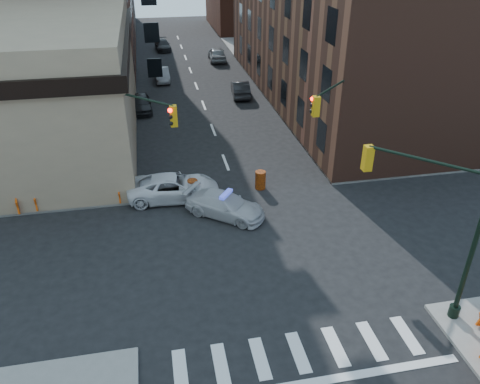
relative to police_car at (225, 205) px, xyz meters
name	(u,v)px	position (x,y,z in m)	size (l,w,h in m)	color
ground	(258,248)	(1.14, -3.34, -0.67)	(140.00, 140.00, 0.00)	black
sidewalk_ne	(385,62)	(24.14, 29.41, -0.59)	(34.00, 54.50, 0.15)	gray
commercial_row_ne	(345,18)	(14.14, 19.16, 6.33)	(14.00, 34.00, 14.00)	#4F2C1F
signal_pole_se	(449,217)	(7.17, -8.87, 3.95)	(5.40, 5.27, 8.00)	black
signal_pole_nw	(131,136)	(-4.71, 1.99, 3.67)	(3.58, 3.67, 8.00)	black
signal_pole_ne	(337,121)	(6.97, 2.01, 3.67)	(3.67, 3.58, 8.00)	black
tree_ne_near	(274,52)	(8.64, 22.66, 2.82)	(3.00, 3.00, 4.85)	black
tree_ne_far	(256,36)	(8.64, 30.66, 2.82)	(3.00, 3.00, 4.85)	black
police_car	(225,205)	(0.00, 0.00, 0.00)	(1.86, 4.58, 1.33)	#B9B9BE
pickup	(173,187)	(-2.68, 2.46, 0.08)	(2.47, 5.35, 1.49)	white
parked_car_wnear	(141,103)	(-4.36, 18.18, 0.05)	(1.69, 4.19, 1.43)	black
parked_car_wfar	(162,75)	(-2.12, 27.05, 0.00)	(1.40, 4.02, 1.32)	gray
parked_car_wdeep	(163,45)	(-1.36, 41.16, -0.02)	(1.81, 4.44, 1.29)	black
parked_car_enear	(240,89)	(4.91, 20.60, 0.07)	(1.55, 4.44, 1.46)	black
parked_car_efar	(217,54)	(4.75, 34.35, 0.14)	(1.91, 4.75, 1.62)	gray
pedestrian_a	(72,190)	(-8.42, 2.66, 0.39)	(0.66, 0.43, 1.82)	black
pedestrian_b	(84,191)	(-7.78, 2.66, 0.26)	(0.75, 0.59, 1.55)	black
pedestrian_c	(73,170)	(-8.62, 5.35, 0.38)	(1.05, 0.44, 1.79)	#1D202C
barrel_road	(260,180)	(2.65, 2.66, -0.09)	(0.64, 0.64, 1.15)	orange
barrel_bank	(193,188)	(-1.54, 2.45, -0.12)	(0.62, 0.62, 1.10)	#C93D09
barricade_nw_a	(127,195)	(-5.36, 2.36, -0.10)	(1.11, 0.56, 0.83)	#CA5E09
barricade_nw_b	(27,204)	(-10.86, 2.36, -0.04)	(1.27, 0.63, 0.95)	#CC5C09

